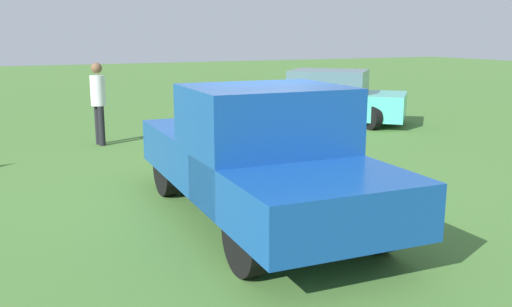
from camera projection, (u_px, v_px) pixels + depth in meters
ground_plane at (261, 197)px, 8.61m from camera, size 80.00×80.00×0.00m
pickup_truck at (260, 153)px, 7.27m from camera, size 5.08×2.10×1.81m
sedan_near at (322, 99)px, 15.65m from camera, size 4.48×4.64×1.46m
person_bystander at (98, 98)px, 12.42m from camera, size 0.37×0.37×1.82m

